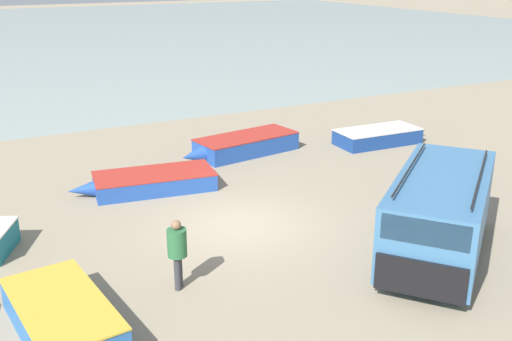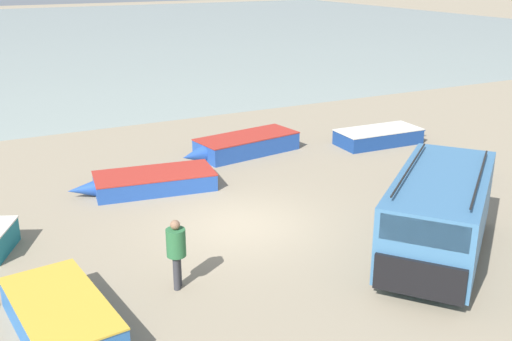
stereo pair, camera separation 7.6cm
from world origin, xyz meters
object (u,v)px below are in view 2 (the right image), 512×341
at_px(parked_van, 439,212).
at_px(fishing_rowboat_2, 151,181).
at_px(fishing_rowboat_3, 59,313).
at_px(fishing_rowboat_5, 381,136).
at_px(fishing_rowboat_1, 243,145).
at_px(fisherman_0, 176,248).
at_px(fishing_rowboat_4, 449,174).

height_order(parked_van, fishing_rowboat_2, parked_van).
distance_m(parked_van, fishing_rowboat_2, 9.12).
bearing_deg(fishing_rowboat_2, parked_van, 130.34).
bearing_deg(fishing_rowboat_3, fishing_rowboat_5, -68.79).
relative_size(fishing_rowboat_1, fisherman_0, 2.96).
bearing_deg(fishing_rowboat_1, fisherman_0, 46.74).
bearing_deg(fishing_rowboat_5, fishing_rowboat_3, -149.67).
relative_size(fishing_rowboat_3, fisherman_0, 2.46).
relative_size(fishing_rowboat_4, fisherman_0, 2.45).
height_order(fishing_rowboat_1, fishing_rowboat_3, fishing_rowboat_1).
xyz_separation_m(parked_van, fisherman_0, (-6.23, 1.47, -0.18)).
height_order(parked_van, fishing_rowboat_5, parked_van).
height_order(parked_van, fishing_rowboat_4, parked_van).
height_order(fishing_rowboat_1, fisherman_0, fisherman_0).
bearing_deg(fishing_rowboat_3, parked_van, -103.73).
relative_size(parked_van, fishing_rowboat_3, 1.33).
bearing_deg(fishing_rowboat_3, fishing_rowboat_4, -85.40).
xyz_separation_m(parked_van, fishing_rowboat_3, (-8.86, 1.07, -0.83)).
xyz_separation_m(fishing_rowboat_2, fishing_rowboat_5, (9.85, 0.78, 0.03)).
bearing_deg(fishing_rowboat_4, parked_van, 13.16).
bearing_deg(fisherman_0, fishing_rowboat_3, -138.73).
relative_size(fishing_rowboat_5, fisherman_0, 2.52).
bearing_deg(fishing_rowboat_4, fishing_rowboat_5, -131.17).
bearing_deg(parked_van, fishing_rowboat_3, -45.53).
relative_size(parked_van, fisherman_0, 3.27).
distance_m(fishing_rowboat_4, fisherman_0, 10.48).
xyz_separation_m(fishing_rowboat_4, fishing_rowboat_5, (1.00, 4.78, -0.03)).
height_order(fishing_rowboat_1, fishing_rowboat_2, fishing_rowboat_1).
distance_m(fishing_rowboat_2, fisherman_0, 6.40).
bearing_deg(fishing_rowboat_5, parked_van, -118.31).
bearing_deg(fishing_rowboat_4, fishing_rowboat_3, -17.96).
bearing_deg(fishing_rowboat_2, fishing_rowboat_5, -167.41).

